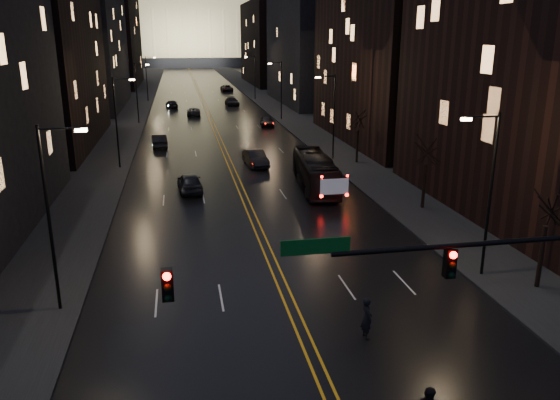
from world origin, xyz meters
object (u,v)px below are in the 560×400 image
traffic_signal (515,272)px  oncoming_car_a (190,182)px  bus (315,172)px  pedestrian_a (367,318)px  receding_car_a (256,158)px  oncoming_car_b (159,141)px

traffic_signal → oncoming_car_a: traffic_signal is taller
traffic_signal → bus: bearing=89.1°
bus → pedestrian_a: bus is taller
traffic_signal → receding_car_a: 39.14m
oncoming_car_b → receding_car_a: size_ratio=0.98×
bus → oncoming_car_b: bearing=127.3°
bus → oncoming_car_b: (-13.76, 21.36, -0.70)m
pedestrian_a → oncoming_car_b: bearing=7.5°
traffic_signal → pedestrian_a: 7.27m
oncoming_car_b → pedestrian_a: pedestrian_a is taller
traffic_signal → oncoming_car_a: 32.27m
oncoming_car_a → receding_car_a: size_ratio=0.97×
receding_car_a → oncoming_car_b: bearing=122.8°
oncoming_car_a → pedestrian_a: (6.94, -25.30, 0.15)m
oncoming_car_a → oncoming_car_b: oncoming_car_a is taller
traffic_signal → bus: traffic_signal is taller
oncoming_car_a → pedestrian_a: 26.24m
traffic_signal → receding_car_a: bearing=95.0°
bus → traffic_signal: bearing=-86.3°
traffic_signal → bus: (0.45, 29.24, -3.61)m
traffic_signal → oncoming_car_b: traffic_signal is taller
bus → oncoming_car_b: size_ratio=2.23×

